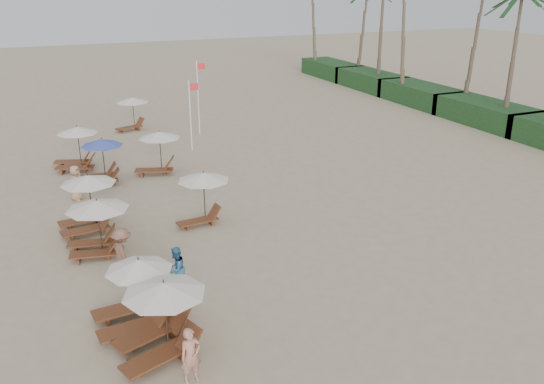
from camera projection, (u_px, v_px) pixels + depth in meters
name	position (u px, v px, depth m)	size (l,w,h in m)	color
ground	(301.00, 274.00, 20.23)	(160.00, 160.00, 0.00)	tan
shrub_hedge	(486.00, 113.00, 40.61)	(3.20, 53.00, 1.60)	#193D1C
lounger_station_0	(157.00, 319.00, 15.68)	(2.77, 2.59, 2.16)	brown
lounger_station_1	(132.00, 297.00, 16.97)	(2.56, 2.07, 2.16)	brown
lounger_station_2	(94.00, 224.00, 21.38)	(2.54, 2.37, 2.14)	brown
lounger_station_3	(85.00, 204.00, 23.38)	(2.59, 2.25, 2.38)	brown
lounger_station_4	(99.00, 162.00, 28.80)	(2.46, 2.12, 2.32)	brown
lounger_station_5	(75.00, 149.00, 30.98)	(2.64, 2.51, 2.35)	brown
inland_station_0	(201.00, 191.00, 23.95)	(2.55, 2.24, 2.22)	brown
inland_station_1	(157.00, 149.00, 30.24)	(2.75, 2.24, 2.22)	brown
inland_station_2	(131.00, 109.00, 38.87)	(2.62, 2.24, 2.22)	brown
beachgoer_near	(191.00, 356.00, 14.61)	(0.57, 0.38, 1.57)	tan
beachgoer_mid_a	(176.00, 269.00, 18.99)	(0.76, 0.59, 1.56)	teal
beachgoer_mid_b	(123.00, 253.00, 19.72)	(1.21, 0.70, 1.87)	brown
beachgoer_far_b	(76.00, 183.00, 26.75)	(0.82, 0.54, 1.69)	tan
flag_pole_near	(191.00, 112.00, 33.95)	(0.59, 0.08, 4.25)	silver
flag_pole_far	(198.00, 94.00, 37.32)	(0.60, 0.08, 4.90)	silver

